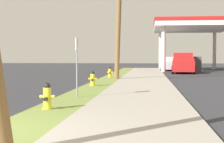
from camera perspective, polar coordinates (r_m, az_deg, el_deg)
name	(u,v)px	position (r m, az deg, el deg)	size (l,w,h in m)	color
grass_verge	(8,137)	(7.01, -16.49, -10.16)	(1.40, 80.00, 0.12)	olive
sidewalk_slab	(130,140)	(6.51, 2.96, -11.04)	(3.20, 80.00, 0.12)	#A8A093
fire_hydrant_nearest	(47,97)	(9.93, -10.46, -4.16)	(0.42, 0.38, 0.74)	yellow
fire_hydrant_second	(93,79)	(17.70, -3.16, -1.26)	(0.42, 0.38, 0.74)	yellow
fire_hydrant_third	(110,73)	(25.23, -0.34, -0.17)	(0.42, 0.37, 0.74)	yellow
street_sign_post	(77,55)	(12.72, -5.73, 2.67)	(0.05, 0.36, 2.12)	gray
car_black_by_near_pump	(170,63)	(48.29, 9.44, 1.35)	(2.16, 4.59, 1.57)	black
car_silver_by_far_pump	(173,64)	(41.30, 9.80, 1.17)	(1.94, 4.50, 1.57)	#BCBCC1
truck_red_at_forecourt	(183,64)	(34.77, 11.44, 1.26)	(2.51, 5.54, 1.97)	red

